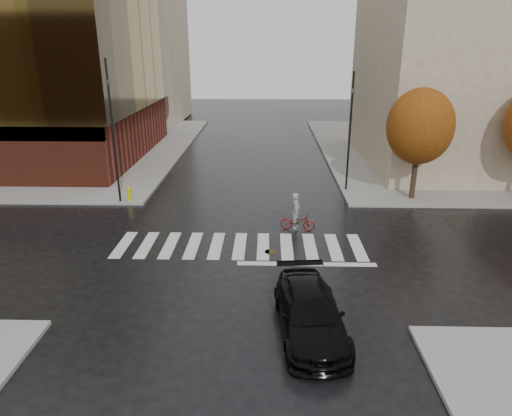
{
  "coord_description": "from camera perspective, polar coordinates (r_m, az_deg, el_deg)",
  "views": [
    {
      "loc": [
        1.28,
        -18.99,
        8.98
      ],
      "look_at": [
        0.77,
        0.23,
        2.0
      ],
      "focal_mm": 32.0,
      "sensor_mm": 36.0,
      "label": 1
    }
  ],
  "objects": [
    {
      "name": "ground",
      "position": [
        21.04,
        -2.12,
        -5.32
      ],
      "size": [
        120.0,
        120.0,
        0.0
      ],
      "primitive_type": "plane",
      "color": "black",
      "rests_on": "ground"
    },
    {
      "name": "sidewalk_nw",
      "position": [
        46.63,
        -27.27,
        6.73
      ],
      "size": [
        30.0,
        30.0,
        0.15
      ],
      "primitive_type": "cube",
      "color": "gray",
      "rests_on": "ground"
    },
    {
      "name": "sidewalk_ne",
      "position": [
        45.47,
        27.37,
        6.43
      ],
      "size": [
        30.0,
        30.0,
        0.15
      ],
      "primitive_type": "cube",
      "color": "gray",
      "rests_on": "ground"
    },
    {
      "name": "crosswalk",
      "position": [
        21.49,
        -2.04,
        -4.74
      ],
      "size": [
        12.0,
        3.0,
        0.01
      ],
      "primitive_type": "cube",
      "color": "silver",
      "rests_on": "ground"
    },
    {
      "name": "building_ne_tan",
      "position": [
        39.27,
        26.54,
        18.24
      ],
      "size": [
        16.0,
        16.0,
        18.0
      ],
      "primitive_type": "cube",
      "color": "tan",
      "rests_on": "sidewalk_ne"
    },
    {
      "name": "building_nw_far",
      "position": [
        58.6,
        -16.71,
        20.32
      ],
      "size": [
        14.0,
        12.0,
        20.0
      ],
      "primitive_type": "cube",
      "color": "tan",
      "rests_on": "sidewalk_nw"
    },
    {
      "name": "tree_ne_a",
      "position": [
        28.16,
        19.82,
        9.55
      ],
      "size": [
        3.8,
        3.8,
        6.5
      ],
      "color": "black",
      "rests_on": "sidewalk_ne"
    },
    {
      "name": "sedan",
      "position": [
        15.3,
        6.77,
        -12.85
      ],
      "size": [
        2.46,
        5.15,
        1.45
      ],
      "primitive_type": "imported",
      "rotation": [
        0.0,
        0.0,
        0.09
      ],
      "color": "black",
      "rests_on": "ground"
    },
    {
      "name": "cyclist",
      "position": [
        23.08,
        5.15,
        -1.22
      ],
      "size": [
        1.82,
        0.9,
        1.98
      ],
      "rotation": [
        0.0,
        0.0,
        1.39
      ],
      "color": "maroon",
      "rests_on": "ground"
    },
    {
      "name": "traffic_light_nw",
      "position": [
        27.06,
        -17.57,
        10.27
      ],
      "size": [
        0.23,
        0.2,
        8.08
      ],
      "rotation": [
        0.0,
        0.0,
        -1.4
      ],
      "color": "black",
      "rests_on": "sidewalk_nw"
    },
    {
      "name": "traffic_light_ne",
      "position": [
        28.82,
        11.71,
        10.19
      ],
      "size": [
        0.21,
        0.22,
        7.28
      ],
      "rotation": [
        0.0,
        0.0,
        3.52
      ],
      "color": "black",
      "rests_on": "sidewalk_ne"
    },
    {
      "name": "fire_hydrant",
      "position": [
        28.05,
        -15.57,
        1.84
      ],
      "size": [
        0.3,
        0.3,
        0.84
      ],
      "color": "#BBC30B",
      "rests_on": "sidewalk_nw"
    },
    {
      "name": "manhole",
      "position": [
        20.9,
        1.86,
        -5.49
      ],
      "size": [
        0.73,
        0.73,
        0.01
      ],
      "primitive_type": "cylinder",
      "rotation": [
        0.0,
        0.0,
        -0.34
      ],
      "color": "#473B19",
      "rests_on": "ground"
    }
  ]
}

